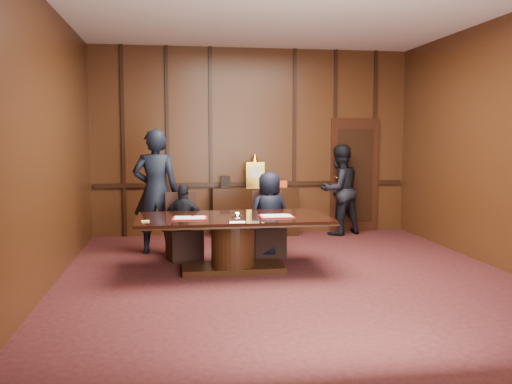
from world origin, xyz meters
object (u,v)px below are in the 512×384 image
(signatory_left, at_px, (184,222))
(signatory_right, at_px, (270,214))
(witness_left, at_px, (156,192))
(conference_table, at_px, (233,234))
(sideboard, at_px, (255,209))
(witness_right, at_px, (339,190))

(signatory_left, distance_m, signatory_right, 1.30)
(witness_left, bearing_deg, conference_table, 132.47)
(sideboard, distance_m, signatory_left, 2.31)
(conference_table, bearing_deg, witness_left, 128.86)
(signatory_right, xyz_separation_m, witness_left, (-1.73, 0.54, 0.33))
(signatory_left, distance_m, witness_right, 3.42)
(sideboard, xyz_separation_m, signatory_right, (-0.05, -1.87, 0.17))
(conference_table, bearing_deg, witness_right, 47.58)
(witness_right, bearing_deg, witness_left, -2.16)
(signatory_left, bearing_deg, witness_right, -133.13)
(sideboard, height_order, witness_left, witness_left)
(sideboard, relative_size, conference_table, 0.61)
(conference_table, relative_size, signatory_left, 2.30)
(signatory_left, xyz_separation_m, witness_left, (-0.43, 0.54, 0.41))
(conference_table, distance_m, signatory_left, 1.03)
(sideboard, relative_size, signatory_left, 1.40)
(witness_right, bearing_deg, conference_table, 26.23)
(signatory_right, relative_size, witness_right, 0.77)
(signatory_right, distance_m, witness_right, 2.38)
(conference_table, height_order, signatory_left, signatory_left)
(signatory_right, bearing_deg, witness_right, -147.48)
(conference_table, distance_m, signatory_right, 1.04)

